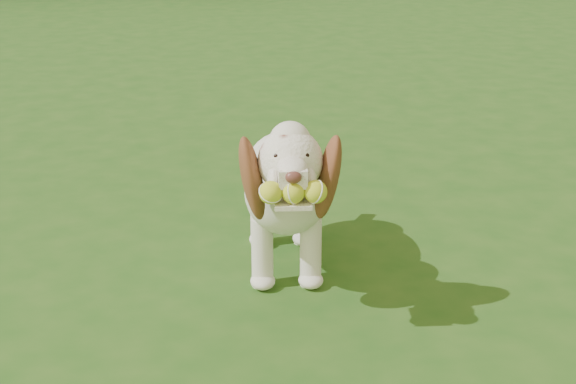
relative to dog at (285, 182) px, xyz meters
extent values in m
plane|color=#214F16|center=(-0.55, 0.42, -0.40)|extent=(80.00, 80.00, 0.00)
ellipsoid|color=white|center=(0.01, 0.10, -0.03)|extent=(0.38, 0.66, 0.33)
ellipsoid|color=white|center=(-0.01, -0.13, 0.00)|extent=(0.35, 0.35, 0.32)
ellipsoid|color=white|center=(0.03, 0.32, -0.04)|extent=(0.32, 0.32, 0.29)
cylinder|color=white|center=(-0.03, -0.26, 0.09)|extent=(0.20, 0.27, 0.25)
sphere|color=white|center=(-0.04, -0.38, 0.21)|extent=(0.25, 0.25, 0.23)
sphere|color=white|center=(-0.04, -0.36, 0.27)|extent=(0.16, 0.16, 0.15)
cube|color=white|center=(-0.05, -0.51, 0.21)|extent=(0.11, 0.14, 0.06)
ellipsoid|color=#592D28|center=(-0.06, -0.58, 0.22)|extent=(0.06, 0.04, 0.04)
cube|color=white|center=(-0.05, -0.52, 0.12)|extent=(0.14, 0.15, 0.02)
ellipsoid|color=brown|center=(-0.17, -0.36, 0.15)|extent=(0.14, 0.22, 0.35)
ellipsoid|color=brown|center=(0.10, -0.38, 0.15)|extent=(0.14, 0.23, 0.35)
cylinder|color=white|center=(0.04, 0.45, -0.01)|extent=(0.07, 0.17, 0.13)
cylinder|color=white|center=(-0.11, -0.11, -0.25)|extent=(0.09, 0.09, 0.29)
cylinder|color=white|center=(0.08, -0.13, -0.25)|extent=(0.09, 0.09, 0.29)
cylinder|color=white|center=(-0.07, 0.31, -0.25)|extent=(0.09, 0.09, 0.29)
cylinder|color=white|center=(0.12, 0.29, -0.25)|extent=(0.09, 0.09, 0.29)
sphere|color=#B9D433|center=(-0.13, -0.55, 0.16)|extent=(0.09, 0.09, 0.08)
sphere|color=#B9D433|center=(-0.05, -0.56, 0.16)|extent=(0.09, 0.09, 0.08)
sphere|color=#B9D433|center=(0.02, -0.57, 0.16)|extent=(0.09, 0.09, 0.08)
camera|label=1|loc=(-0.47, -3.25, 1.17)|focal=55.00mm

